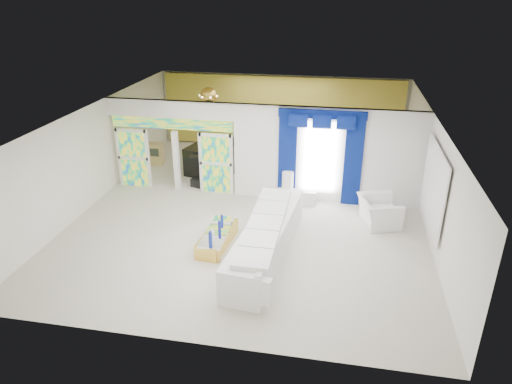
% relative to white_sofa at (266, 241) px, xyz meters
% --- Properties ---
extents(floor, '(12.00, 12.00, 0.00)m').
position_rel_white_sofa_xyz_m(floor, '(-0.83, 2.63, -0.43)').
color(floor, '#B7AF9E').
rests_on(floor, ground).
extents(dividing_wall, '(5.70, 0.18, 3.00)m').
position_rel_white_sofa_xyz_m(dividing_wall, '(1.32, 3.63, 1.07)').
color(dividing_wall, white).
rests_on(dividing_wall, ground).
extents(dividing_header, '(4.30, 0.18, 0.55)m').
position_rel_white_sofa_xyz_m(dividing_header, '(-3.68, 3.63, 2.30)').
color(dividing_header, white).
rests_on(dividing_header, dividing_wall).
extents(stained_panel_left, '(0.95, 0.04, 2.00)m').
position_rel_white_sofa_xyz_m(stained_panel_left, '(-5.10, 3.63, 0.57)').
color(stained_panel_left, '#994C3F').
rests_on(stained_panel_left, ground).
extents(stained_panel_right, '(0.95, 0.04, 2.00)m').
position_rel_white_sofa_xyz_m(stained_panel_right, '(-2.25, 3.63, 0.57)').
color(stained_panel_right, '#994C3F').
rests_on(stained_panel_right, ground).
extents(stained_transom, '(4.00, 0.05, 0.35)m').
position_rel_white_sofa_xyz_m(stained_transom, '(-3.68, 3.63, 1.82)').
color(stained_transom, '#994C3F').
rests_on(stained_transom, dividing_header).
extents(window_pane, '(1.00, 0.02, 2.30)m').
position_rel_white_sofa_xyz_m(window_pane, '(1.07, 3.53, 1.02)').
color(window_pane, white).
rests_on(window_pane, dividing_wall).
extents(blue_drape_left, '(0.55, 0.10, 2.80)m').
position_rel_white_sofa_xyz_m(blue_drape_left, '(0.07, 3.50, 0.97)').
color(blue_drape_left, '#030847').
rests_on(blue_drape_left, ground).
extents(blue_drape_right, '(0.55, 0.10, 2.80)m').
position_rel_white_sofa_xyz_m(blue_drape_right, '(2.07, 3.50, 0.97)').
color(blue_drape_right, '#030847').
rests_on(blue_drape_right, ground).
extents(blue_pelmet, '(2.60, 0.12, 0.25)m').
position_rel_white_sofa_xyz_m(blue_pelmet, '(1.07, 3.50, 2.39)').
color(blue_pelmet, '#030847').
rests_on(blue_pelmet, dividing_wall).
extents(wall_mirror, '(0.04, 2.70, 1.90)m').
position_rel_white_sofa_xyz_m(wall_mirror, '(4.11, 1.63, 1.12)').
color(wall_mirror, white).
rests_on(wall_mirror, ground).
extents(gold_curtains, '(9.70, 0.12, 2.90)m').
position_rel_white_sofa_xyz_m(gold_curtains, '(-0.83, 8.53, 1.07)').
color(gold_curtains, gold).
rests_on(gold_curtains, ground).
extents(white_sofa, '(1.41, 4.57, 0.86)m').
position_rel_white_sofa_xyz_m(white_sofa, '(0.00, 0.00, 0.00)').
color(white_sofa, white).
rests_on(white_sofa, ground).
extents(coffee_table, '(0.76, 1.81, 0.39)m').
position_rel_white_sofa_xyz_m(coffee_table, '(-1.35, 0.30, -0.23)').
color(coffee_table, gold).
rests_on(coffee_table, ground).
extents(console_table, '(1.24, 0.45, 0.41)m').
position_rel_white_sofa_xyz_m(console_table, '(0.43, 3.31, -0.22)').
color(console_table, silver).
rests_on(console_table, ground).
extents(table_lamp, '(0.36, 0.36, 0.58)m').
position_rel_white_sofa_xyz_m(table_lamp, '(0.13, 3.31, 0.27)').
color(table_lamp, silver).
rests_on(table_lamp, console_table).
extents(armchair, '(1.32, 1.43, 0.78)m').
position_rel_white_sofa_xyz_m(armchair, '(2.88, 2.30, -0.04)').
color(armchair, white).
rests_on(armchair, ground).
extents(grand_piano, '(2.00, 2.34, 1.01)m').
position_rel_white_sofa_xyz_m(grand_piano, '(-2.79, 5.49, 0.08)').
color(grand_piano, black).
rests_on(grand_piano, ground).
extents(piano_bench, '(0.92, 0.55, 0.29)m').
position_rel_white_sofa_xyz_m(piano_bench, '(-2.79, 3.89, -0.28)').
color(piano_bench, black).
rests_on(piano_bench, ground).
extents(tv_console, '(0.62, 0.58, 0.81)m').
position_rel_white_sofa_xyz_m(tv_console, '(-5.22, 5.71, -0.02)').
color(tv_console, tan).
rests_on(tv_console, ground).
extents(chandelier, '(0.60, 0.60, 0.60)m').
position_rel_white_sofa_xyz_m(chandelier, '(-3.13, 6.03, 2.22)').
color(chandelier, gold).
rests_on(chandelier, ceiling).
extents(decanters, '(0.21, 1.15, 0.25)m').
position_rel_white_sofa_xyz_m(decanters, '(-1.37, 0.19, 0.07)').
color(decanters, navy).
rests_on(decanters, coffee_table).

